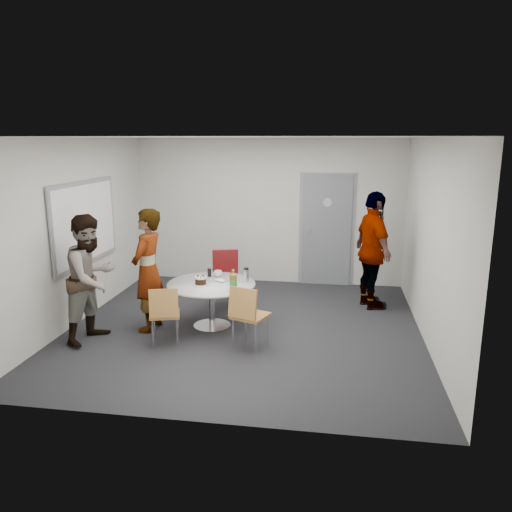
% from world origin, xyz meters
% --- Properties ---
extents(floor, '(5.00, 5.00, 0.00)m').
position_xyz_m(floor, '(0.00, 0.00, 0.00)').
color(floor, '#232327').
rests_on(floor, ground).
extents(ceiling, '(5.00, 5.00, 0.00)m').
position_xyz_m(ceiling, '(0.00, 0.00, 2.70)').
color(ceiling, silver).
rests_on(ceiling, wall_back).
extents(wall_back, '(5.00, 0.00, 5.00)m').
position_xyz_m(wall_back, '(0.00, 2.50, 1.35)').
color(wall_back, silver).
rests_on(wall_back, floor).
extents(wall_left, '(0.00, 5.00, 5.00)m').
position_xyz_m(wall_left, '(-2.50, 0.00, 1.35)').
color(wall_left, silver).
rests_on(wall_left, floor).
extents(wall_right, '(0.00, 5.00, 5.00)m').
position_xyz_m(wall_right, '(2.50, 0.00, 1.35)').
color(wall_right, silver).
rests_on(wall_right, floor).
extents(wall_front, '(5.00, 0.00, 5.00)m').
position_xyz_m(wall_front, '(0.00, -2.50, 1.35)').
color(wall_front, silver).
rests_on(wall_front, floor).
extents(door, '(1.02, 0.17, 2.12)m').
position_xyz_m(door, '(1.10, 2.48, 1.03)').
color(door, slate).
rests_on(door, wall_back).
extents(whiteboard, '(0.04, 1.90, 1.25)m').
position_xyz_m(whiteboard, '(-2.46, 0.20, 1.45)').
color(whiteboard, gray).
rests_on(whiteboard, wall_left).
extents(table, '(1.27, 1.27, 0.96)m').
position_xyz_m(table, '(-0.46, -0.02, 0.57)').
color(table, silver).
rests_on(table, floor).
extents(chair_near_left, '(0.48, 0.51, 0.81)m').
position_xyz_m(chair_near_left, '(-0.92, -0.78, 0.49)').
color(chair_near_left, '#945D2D').
rests_on(chair_near_left, floor).
extents(chair_near_right, '(0.53, 0.56, 0.86)m').
position_xyz_m(chair_near_right, '(0.17, -0.75, 0.52)').
color(chair_near_right, '#945D2D').
rests_on(chair_near_right, floor).
extents(chair_far, '(0.54, 0.57, 0.92)m').
position_xyz_m(chair_far, '(-0.48, 0.95, 0.56)').
color(chair_far, maroon).
rests_on(chair_far, floor).
extents(person_main, '(0.48, 0.67, 1.75)m').
position_xyz_m(person_main, '(-1.33, -0.24, 0.87)').
color(person_main, '#A5C6EA').
rests_on(person_main, floor).
extents(person_left, '(0.85, 0.98, 1.73)m').
position_xyz_m(person_left, '(-1.95, -0.71, 0.86)').
color(person_left, white).
rests_on(person_left, floor).
extents(person_right, '(0.82, 1.20, 1.89)m').
position_xyz_m(person_right, '(1.86, 1.23, 0.94)').
color(person_right, black).
rests_on(person_right, floor).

